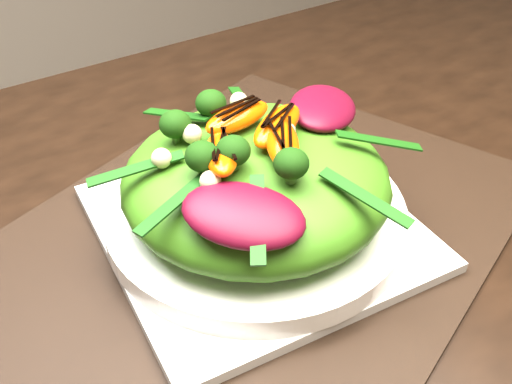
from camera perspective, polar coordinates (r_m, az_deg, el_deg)
dining_table at (r=0.70m, az=17.20°, el=1.20°), size 1.60×0.90×0.75m
placemat at (r=0.56m, az=-0.00°, el=-3.83°), size 0.62×0.54×0.00m
plate_base at (r=0.56m, az=0.00°, el=-3.28°), size 0.30×0.30×0.01m
salad_bowl at (r=0.55m, az=0.00°, el=-2.07°), size 0.36×0.36×0.02m
lettuce_mound at (r=0.52m, az=0.00°, el=1.15°), size 0.31×0.31×0.08m
radicchio_leaf at (r=0.56m, az=6.41°, el=7.99°), size 0.11×0.10×0.02m
orange_segment at (r=0.50m, az=-2.92°, el=5.90°), size 0.07×0.06×0.02m
broccoli_floret at (r=0.48m, az=-8.33°, el=4.36°), size 0.04×0.04×0.04m
macadamia_nut at (r=0.49m, az=4.47°, el=4.91°), size 0.02×0.02×0.02m
balsamic_drizzle at (r=0.50m, az=-2.95°, el=6.80°), size 0.03×0.03×0.00m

